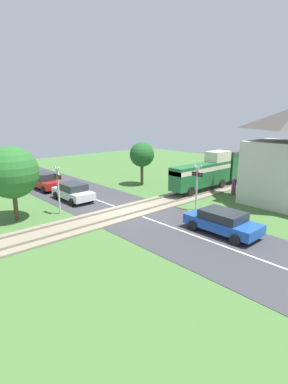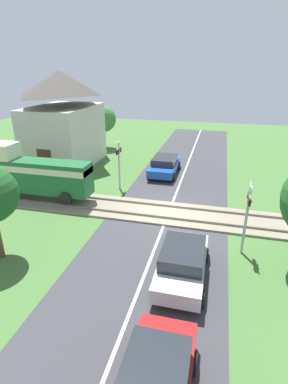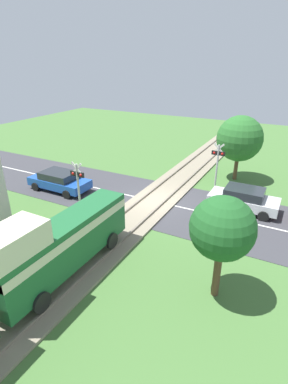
% 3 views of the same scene
% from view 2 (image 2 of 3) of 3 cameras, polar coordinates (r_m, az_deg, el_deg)
% --- Properties ---
extents(ground_plane, '(60.00, 60.00, 0.00)m').
position_cam_2_polar(ground_plane, '(16.73, 4.62, -4.24)').
color(ground_plane, '#426B33').
extents(road_surface, '(48.00, 6.40, 0.02)m').
position_cam_2_polar(road_surface, '(16.72, 4.62, -4.21)').
color(road_surface, '#38383D').
rests_on(road_surface, ground_plane).
extents(track_bed, '(2.80, 48.00, 0.24)m').
position_cam_2_polar(track_bed, '(16.70, 4.63, -4.03)').
color(track_bed, gray).
rests_on(track_bed, ground_plane).
extents(car_near_crossing, '(3.97, 1.89, 1.40)m').
position_cam_2_polar(car_near_crossing, '(11.78, 7.35, -13.06)').
color(car_near_crossing, silver).
rests_on(car_near_crossing, ground_plane).
extents(car_far_side, '(4.28, 1.98, 1.34)m').
position_cam_2_polar(car_far_side, '(22.67, 3.95, 5.18)').
color(car_far_side, '#1E4CA8').
rests_on(car_far_side, ground_plane).
extents(crossing_signal_west_approach, '(0.90, 0.18, 3.28)m').
position_cam_2_polar(crossing_signal_west_approach, '(13.17, 19.10, -3.26)').
color(crossing_signal_west_approach, '#B7B7B7').
rests_on(crossing_signal_west_approach, ground_plane).
extents(crossing_signal_east_approach, '(0.90, 0.18, 3.28)m').
position_cam_2_polar(crossing_signal_east_approach, '(19.38, -4.80, 6.31)').
color(crossing_signal_east_approach, '#B7B7B7').
rests_on(crossing_signal_east_approach, ground_plane).
extents(station_building, '(7.09, 4.79, 7.30)m').
position_cam_2_polar(station_building, '(25.16, -15.09, 12.96)').
color(station_building, beige).
rests_on(station_building, ground_plane).
extents(pedestrian_by_station, '(0.38, 0.38, 1.53)m').
position_cam_2_polar(pedestrian_by_station, '(21.87, -19.92, 3.09)').
color(pedestrian_by_station, '#7F3D84').
rests_on(pedestrian_by_station, ground_plane).
extents(tree_by_station, '(2.54, 2.54, 4.13)m').
position_cam_2_polar(tree_by_station, '(30.01, -7.85, 13.60)').
color(tree_by_station, brown).
rests_on(tree_by_station, ground_plane).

